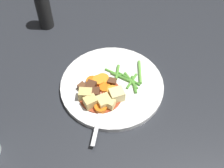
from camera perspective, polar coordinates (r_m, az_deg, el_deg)
The scene contains 29 objects.
ground_plane at distance 0.80m, azimuth 0.00°, elevation -0.63°, with size 3.00×3.00×0.00m, color #26282D.
dinner_plate at distance 0.80m, azimuth 0.00°, elevation -0.32°, with size 0.28×0.28×0.01m, color white.
stew_sauce at distance 0.77m, azimuth -2.30°, elevation -2.16°, with size 0.12×0.12×0.00m, color #93381E.
carrot_slice_0 at distance 0.77m, azimuth 0.07°, elevation -1.36°, with size 0.03×0.03×0.01m, color orange.
carrot_slice_1 at distance 0.76m, azimuth -0.79°, elevation -3.00°, with size 0.03×0.03×0.01m, color orange.
carrot_slice_2 at distance 0.78m, azimuth -1.44°, elevation -0.69°, with size 0.03×0.03×0.01m, color orange.
carrot_slice_3 at distance 0.80m, azimuth -1.86°, elevation 1.00°, with size 0.04×0.04×0.01m, color orange.
carrot_slice_4 at distance 0.79m, azimuth -2.69°, elevation 0.63°, with size 0.03×0.03×0.01m, color orange.
carrot_slice_5 at distance 0.79m, azimuth -3.91°, elevation 0.50°, with size 0.03×0.03×0.01m, color orange.
carrot_slice_6 at distance 0.74m, azimuth -2.24°, elevation -4.65°, with size 0.03×0.03×0.01m, color orange.
potato_chunk_0 at distance 0.74m, azimuth -1.58°, elevation -3.48°, with size 0.03×0.03×0.03m, color #E5CC7A.
potato_chunk_1 at distance 0.74m, azimuth -0.37°, elevation -3.96°, with size 0.02×0.02×0.03m, color #E5CC7A.
potato_chunk_2 at distance 0.74m, azimuth -4.27°, elevation -3.55°, with size 0.03×0.03×0.03m, color #DBBC6B.
potato_chunk_3 at distance 0.76m, azimuth -5.26°, elevation -2.08°, with size 0.03×0.03×0.03m, color #DBBC6B.
potato_chunk_4 at distance 0.75m, azimuth 0.96°, elevation -2.15°, with size 0.03×0.04×0.03m, color #EAD68C.
meat_chunk_0 at distance 0.77m, azimuth -4.24°, elevation -0.56°, with size 0.02×0.03×0.02m, color #4C2B19.
meat_chunk_1 at distance 0.79m, azimuth -0.13°, elevation 0.63°, with size 0.02×0.02×0.02m, color #56331E.
meat_chunk_2 at distance 0.76m, azimuth -3.54°, elevation -1.94°, with size 0.03×0.02×0.03m, color #4C2B19.
meat_chunk_3 at distance 0.78m, azimuth -5.86°, elevation -0.60°, with size 0.02×0.02×0.02m, color brown.
green_bean_0 at distance 0.80m, azimuth 3.30°, elevation 1.11°, with size 0.01×0.01×0.08m, color #4C8E33.
green_bean_1 at distance 0.80m, azimuth 3.75°, elevation 0.66°, with size 0.01×0.01×0.06m, color #599E38.
green_bean_2 at distance 0.80m, azimuth 3.91°, elevation 0.57°, with size 0.01×0.01×0.06m, color #599E38.
green_bean_3 at distance 0.81m, azimuth 0.17°, elevation 2.31°, with size 0.01×0.01×0.05m, color #599E38.
green_bean_4 at distance 0.81m, azimuth 1.05°, elevation 2.35°, with size 0.01×0.01×0.05m, color #599E38.
green_bean_5 at distance 0.79m, azimuth 4.36°, elevation -0.10°, with size 0.01×0.01×0.06m, color #4C8E33.
green_bean_6 at distance 0.80m, azimuth 1.68°, elevation 1.47°, with size 0.01×0.01×0.06m, color #4C8E33.
green_bean_7 at distance 0.82m, azimuth 5.50°, elevation 2.39°, with size 0.01×0.01×0.08m, color #66AD42.
fork at distance 0.74m, azimuth -2.37°, elevation -5.73°, with size 0.15×0.12×0.00m.
pepper_mill at distance 0.97m, azimuth -13.30°, elevation 13.95°, with size 0.05×0.05×0.12m, color black.
Camera 1 is at (0.32, 0.37, 0.64)m, focal length 46.31 mm.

